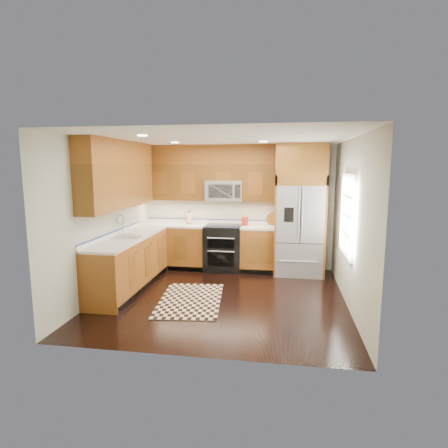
% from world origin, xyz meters
% --- Properties ---
extents(ground, '(4.00, 4.00, 0.00)m').
position_xyz_m(ground, '(0.00, 0.00, 0.00)').
color(ground, black).
rests_on(ground, ground).
extents(wall_back, '(4.00, 0.02, 2.60)m').
position_xyz_m(wall_back, '(0.00, 2.00, 1.30)').
color(wall_back, beige).
rests_on(wall_back, ground).
extents(wall_left, '(0.02, 4.00, 2.60)m').
position_xyz_m(wall_left, '(-2.00, 0.00, 1.30)').
color(wall_left, beige).
rests_on(wall_left, ground).
extents(wall_right, '(0.02, 4.00, 2.60)m').
position_xyz_m(wall_right, '(2.00, 0.00, 1.30)').
color(wall_right, beige).
rests_on(wall_right, ground).
extents(window, '(0.04, 1.10, 1.30)m').
position_xyz_m(window, '(1.98, 0.20, 1.40)').
color(window, white).
rests_on(window, ground).
extents(base_cabinets, '(2.85, 3.00, 0.90)m').
position_xyz_m(base_cabinets, '(-1.23, 0.90, 0.45)').
color(base_cabinets, '#925D1C').
rests_on(base_cabinets, ground).
extents(countertop, '(2.86, 3.01, 0.04)m').
position_xyz_m(countertop, '(-1.09, 1.01, 0.92)').
color(countertop, beige).
rests_on(countertop, base_cabinets).
extents(upper_cabinets, '(2.85, 3.00, 1.15)m').
position_xyz_m(upper_cabinets, '(-1.15, 1.09, 2.02)').
color(upper_cabinets, brown).
rests_on(upper_cabinets, ground).
extents(range, '(0.76, 0.67, 0.95)m').
position_xyz_m(range, '(-0.25, 1.67, 0.47)').
color(range, black).
rests_on(range, ground).
extents(microwave, '(0.76, 0.40, 0.42)m').
position_xyz_m(microwave, '(-0.25, 1.80, 1.66)').
color(microwave, '#B2B2B7').
rests_on(microwave, ground).
extents(refrigerator, '(0.98, 0.75, 2.60)m').
position_xyz_m(refrigerator, '(1.30, 1.63, 1.30)').
color(refrigerator, '#B2B2B7').
rests_on(refrigerator, ground).
extents(sink_faucet, '(0.54, 0.44, 0.37)m').
position_xyz_m(sink_faucet, '(-1.73, 0.23, 0.99)').
color(sink_faucet, '#B2B2B7').
rests_on(sink_faucet, countertop).
extents(rug, '(1.15, 1.73, 0.01)m').
position_xyz_m(rug, '(-0.49, -0.22, 0.01)').
color(rug, black).
rests_on(rug, ground).
extents(knife_block, '(0.14, 0.17, 0.29)m').
position_xyz_m(knife_block, '(-1.02, 1.85, 1.06)').
color(knife_block, tan).
rests_on(knife_block, countertop).
extents(utensil_crock, '(0.16, 0.16, 0.38)m').
position_xyz_m(utensil_crock, '(0.19, 1.76, 1.07)').
color(utensil_crock, '#A62114').
rests_on(utensil_crock, countertop).
extents(cutting_board, '(0.35, 0.35, 0.02)m').
position_xyz_m(cutting_board, '(0.75, 1.94, 0.95)').
color(cutting_board, brown).
rests_on(cutting_board, countertop).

